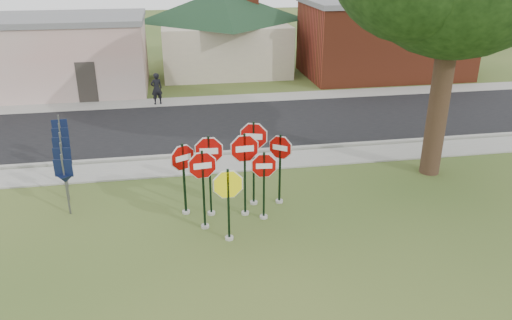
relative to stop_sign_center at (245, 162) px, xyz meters
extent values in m
plane|color=#304C1C|center=(-0.34, -1.54, -1.76)|extent=(120.00, 120.00, 0.00)
cube|color=gray|center=(-0.34, 3.96, -1.73)|extent=(60.00, 1.60, 0.06)
cube|color=black|center=(-0.34, 8.46, -1.74)|extent=(60.00, 7.00, 0.04)
cube|color=gray|center=(-0.34, 12.76, -1.73)|extent=(60.00, 1.60, 0.06)
cube|color=gray|center=(-0.34, 4.96, -1.69)|extent=(60.00, 0.20, 0.14)
cylinder|color=#A5A29A|center=(0.00, 0.00, -1.72)|extent=(0.24, 0.24, 0.08)
cube|color=black|center=(0.00, 0.00, -0.44)|extent=(0.06, 0.05, 2.65)
cylinder|color=white|center=(0.00, 0.00, 0.42)|extent=(1.17, 0.07, 1.17)
cylinder|color=#970704|center=(0.00, 0.00, 0.42)|extent=(1.09, 0.07, 1.09)
cube|color=white|center=(0.00, 0.00, 0.42)|extent=(0.54, 0.03, 0.19)
cylinder|color=#A5A29A|center=(-0.67, -1.36, -1.72)|extent=(0.24, 0.24, 0.08)
cube|color=black|center=(-0.67, -1.36, -0.68)|extent=(0.06, 0.05, 2.17)
cylinder|color=white|center=(-0.67, -1.36, -0.05)|extent=(1.15, 0.04, 1.15)
cylinder|color=#FFF210|center=(-0.67, -1.36, -0.05)|extent=(1.07, 0.05, 1.07)
cylinder|color=#A5A29A|center=(-1.29, -0.59, -1.72)|extent=(0.24, 0.24, 0.08)
cube|color=black|center=(-1.29, -0.59, -0.54)|extent=(0.07, 0.06, 2.44)
cylinder|color=white|center=(-1.29, -0.59, 0.23)|extent=(1.11, 0.14, 1.11)
cylinder|color=#970704|center=(-1.29, -0.59, 0.23)|extent=(1.03, 0.13, 1.03)
cube|color=white|center=(-1.29, -0.59, 0.23)|extent=(0.51, 0.07, 0.18)
cylinder|color=#A5A29A|center=(0.52, -0.33, -1.72)|extent=(0.24, 0.24, 0.08)
cube|color=black|center=(0.52, -0.33, -0.68)|extent=(0.06, 0.06, 2.16)
cylinder|color=white|center=(0.52, -0.33, -0.02)|extent=(1.04, 0.12, 1.04)
cylinder|color=#970704|center=(0.52, -0.33, -0.02)|extent=(0.96, 0.12, 0.96)
cube|color=white|center=(0.52, -0.33, -0.02)|extent=(0.48, 0.06, 0.17)
cylinder|color=#A5A29A|center=(0.38, 0.63, -1.72)|extent=(0.24, 0.24, 0.08)
cube|color=black|center=(0.38, 0.63, -0.37)|extent=(0.07, 0.07, 2.78)
cylinder|color=white|center=(0.38, 0.63, 0.55)|extent=(1.13, 0.36, 1.18)
cylinder|color=#970704|center=(0.38, 0.63, 0.55)|extent=(1.05, 0.34, 1.09)
cube|color=white|center=(0.38, 0.63, 0.55)|extent=(0.52, 0.17, 0.19)
cylinder|color=#A5A29A|center=(-1.04, 0.18, -1.72)|extent=(0.24, 0.24, 0.08)
cube|color=black|center=(-1.04, 0.18, -0.47)|extent=(0.06, 0.06, 2.58)
cylinder|color=white|center=(-1.04, 0.18, 0.35)|extent=(1.16, 0.14, 1.17)
cylinder|color=#970704|center=(-1.04, 0.18, 0.35)|extent=(1.08, 0.14, 1.08)
cube|color=white|center=(-1.04, 0.18, 0.35)|extent=(0.54, 0.07, 0.19)
cylinder|color=#A5A29A|center=(1.21, 0.58, -1.72)|extent=(0.24, 0.24, 0.08)
cube|color=black|center=(1.21, 0.58, -0.60)|extent=(0.08, 0.08, 2.33)
cylinder|color=white|center=(1.21, 0.58, 0.15)|extent=(0.87, 0.62, 1.05)
cylinder|color=#970704|center=(1.21, 0.58, 0.15)|extent=(0.81, 0.58, 0.97)
cube|color=white|center=(1.21, 0.58, 0.15)|extent=(0.40, 0.29, 0.17)
cylinder|color=#A5A29A|center=(-1.80, 0.38, -1.72)|extent=(0.24, 0.24, 0.08)
cube|color=black|center=(-1.80, 0.38, -0.61)|extent=(0.08, 0.07, 2.31)
cylinder|color=white|center=(-1.80, 0.38, 0.11)|extent=(0.98, 0.54, 1.10)
cylinder|color=#970704|center=(-1.80, 0.38, 0.11)|extent=(0.91, 0.50, 1.02)
cube|color=white|center=(-1.80, 0.38, 0.11)|extent=(0.45, 0.25, 0.18)
cube|color=#59595E|center=(-5.34, 0.96, -0.76)|extent=(0.05, 0.05, 2.00)
cube|color=black|center=(-5.34, 0.96, -0.21)|extent=(0.55, 0.13, 0.55)
cone|color=black|center=(-5.34, 0.96, -0.56)|extent=(0.65, 0.65, 0.25)
cube|color=#59595E|center=(-5.54, 1.96, -0.76)|extent=(0.05, 0.05, 2.00)
cube|color=black|center=(-5.54, 1.96, -0.21)|extent=(0.55, 0.09, 0.55)
cone|color=black|center=(-5.54, 1.96, -0.56)|extent=(0.62, 0.62, 0.25)
cube|color=#59595E|center=(-5.74, 2.96, -0.76)|extent=(0.05, 0.05, 2.00)
cube|color=black|center=(-5.74, 2.96, -0.21)|extent=(0.55, 0.05, 0.55)
cone|color=black|center=(-5.74, 2.96, -0.56)|extent=(0.58, 0.58, 0.25)
cube|color=#59595E|center=(-5.94, 3.96, -0.76)|extent=(0.05, 0.05, 2.00)
cube|color=black|center=(-5.94, 3.96, -0.21)|extent=(0.55, 0.05, 0.55)
cone|color=black|center=(-5.94, 3.96, -0.56)|extent=(0.58, 0.58, 0.25)
cube|color=#59595E|center=(-6.14, 4.96, -0.76)|extent=(0.05, 0.05, 2.00)
cube|color=black|center=(-6.14, 4.96, -0.21)|extent=(0.55, 0.09, 0.55)
cone|color=black|center=(-6.14, 4.96, -0.56)|extent=(0.62, 0.62, 0.25)
cube|color=beige|center=(-9.34, 16.46, 0.24)|extent=(12.00, 6.00, 4.00)
cube|color=slate|center=(-9.34, 16.46, 2.29)|extent=(12.20, 6.20, 0.30)
cube|color=#332D28|center=(-6.34, 13.48, -0.66)|extent=(1.00, 0.10, 2.20)
cube|color=#B3A48E|center=(1.66, 20.46, -0.16)|extent=(8.00, 8.00, 3.20)
cube|color=maroon|center=(11.66, 16.96, 0.49)|extent=(10.00, 6.00, 4.50)
cube|color=slate|center=(11.66, 16.96, 2.84)|extent=(10.20, 6.20, 0.30)
cube|color=white|center=(9.66, 14.01, 0.84)|extent=(2.00, 0.08, 0.90)
cylinder|color=#311E15|center=(7.16, 1.96, 1.28)|extent=(0.70, 0.70, 6.08)
cylinder|color=#311E15|center=(21.66, 24.46, 0.24)|extent=(0.50, 0.50, 4.00)
imported|color=black|center=(-2.74, 12.46, -0.88)|extent=(0.69, 0.56, 1.65)
camera|label=1|loc=(-2.02, -13.44, 5.80)|focal=35.00mm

